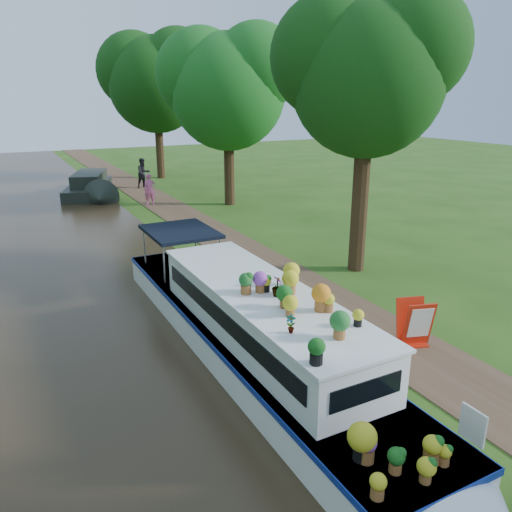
{
  "coord_description": "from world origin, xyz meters",
  "views": [
    {
      "loc": [
        -6.92,
        -9.97,
        5.77
      ],
      "look_at": [
        -0.46,
        2.36,
        1.3
      ],
      "focal_mm": 35.0,
      "sensor_mm": 36.0,
      "label": 1
    }
  ],
  "objects_px": {
    "second_boat": "(90,186)",
    "sandwich_board": "(415,325)",
    "plant_boat": "(262,333)",
    "pedestrian_pink": "(150,189)",
    "pedestrian_dark": "(143,173)"
  },
  "relations": [
    {
      "from": "second_boat",
      "to": "pedestrian_pink",
      "type": "relative_size",
      "value": 4.44
    },
    {
      "from": "sandwich_board",
      "to": "pedestrian_pink",
      "type": "relative_size",
      "value": 0.66
    },
    {
      "from": "plant_boat",
      "to": "pedestrian_pink",
      "type": "distance_m",
      "value": 18.32
    },
    {
      "from": "sandwich_board",
      "to": "pedestrian_pink",
      "type": "height_order",
      "value": "pedestrian_pink"
    },
    {
      "from": "plant_boat",
      "to": "second_boat",
      "type": "bearing_deg",
      "value": 89.13
    },
    {
      "from": "second_boat",
      "to": "pedestrian_pink",
      "type": "bearing_deg",
      "value": -43.11
    },
    {
      "from": "second_boat",
      "to": "sandwich_board",
      "type": "height_order",
      "value": "second_boat"
    },
    {
      "from": "pedestrian_dark",
      "to": "pedestrian_pink",
      "type": "bearing_deg",
      "value": -116.17
    },
    {
      "from": "second_boat",
      "to": "sandwich_board",
      "type": "xyz_separation_m",
      "value": [
        3.41,
        -23.48,
        -0.02
      ]
    },
    {
      "from": "pedestrian_pink",
      "to": "sandwich_board",
      "type": "bearing_deg",
      "value": -80.64
    },
    {
      "from": "second_boat",
      "to": "pedestrian_pink",
      "type": "xyz_separation_m",
      "value": [
        2.4,
        -4.59,
        0.32
      ]
    },
    {
      "from": "plant_boat",
      "to": "second_boat",
      "type": "height_order",
      "value": "plant_boat"
    },
    {
      "from": "sandwich_board",
      "to": "pedestrian_dark",
      "type": "relative_size",
      "value": 0.59
    },
    {
      "from": "pedestrian_pink",
      "to": "pedestrian_dark",
      "type": "relative_size",
      "value": 0.9
    },
    {
      "from": "sandwich_board",
      "to": "pedestrian_pink",
      "type": "distance_m",
      "value": 18.92
    }
  ]
}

